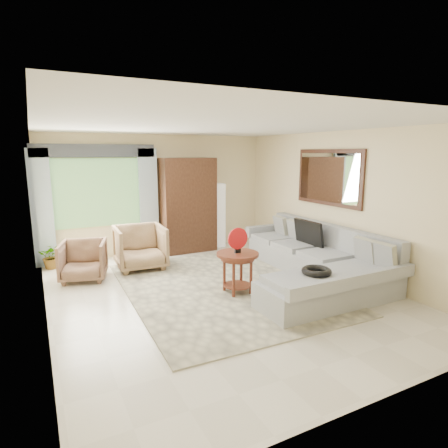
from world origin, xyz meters
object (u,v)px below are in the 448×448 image
coffee_table (237,272)px  armchair_right (140,247)px  potted_plant (52,256)px  floor_lamp (219,215)px  armoire (188,205)px  sectional_sofa (315,264)px  tv_screen (308,233)px  armchair_left (83,261)px

coffee_table → armchair_right: 2.24m
potted_plant → floor_lamp: size_ratio=0.33×
armoire → potted_plant: bearing=-179.0°
sectional_sofa → tv_screen: (0.27, 0.54, 0.44)m
armoire → armchair_left: bearing=-156.8°
potted_plant → tv_screen: bearing=-27.9°
armchair_right → coffee_table: bearing=-59.9°
tv_screen → floor_lamp: 2.52m
coffee_table → potted_plant: 3.78m
tv_screen → armchair_left: 4.13m
tv_screen → potted_plant: 4.95m
armchair_left → tv_screen: bearing=-3.2°
armchair_left → floor_lamp: size_ratio=0.51×
coffee_table → armoire: 2.92m
tv_screen → armoire: bearing=122.4°
sectional_sofa → coffee_table: bearing=177.3°
potted_plant → armchair_right: bearing=-27.1°
coffee_table → armchair_right: bearing=117.5°
tv_screen → armchair_right: size_ratio=0.80×
sectional_sofa → tv_screen: size_ratio=4.68×
coffee_table → potted_plant: coffee_table is taller
tv_screen → coffee_table: bearing=-165.5°
sectional_sofa → armchair_left: bearing=152.6°
sectional_sofa → potted_plant: sectional_sofa is taller
sectional_sofa → armoire: bearing=113.1°
armchair_left → sectional_sofa: bearing=-11.6°
potted_plant → armoire: (2.86, 0.05, 0.81)m
armchair_left → coffee_table: bearing=-24.9°
tv_screen → armoire: size_ratio=0.35×
sectional_sofa → armoire: armoire is taller
armchair_right → floor_lamp: floor_lamp is taller
potted_plant → armoire: armoire is taller
potted_plant → armoire: 2.97m
potted_plant → coffee_table: bearing=-47.2°
potted_plant → floor_lamp: floor_lamp is taller
potted_plant → armchair_left: bearing=-64.2°
armchair_left → potted_plant: size_ratio=1.57×
tv_screen → potted_plant: tv_screen is taller
tv_screen → armoire: armoire is taller
tv_screen → armchair_right: tv_screen is taller
tv_screen → armchair_left: tv_screen is taller
armchair_left → potted_plant: 1.08m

